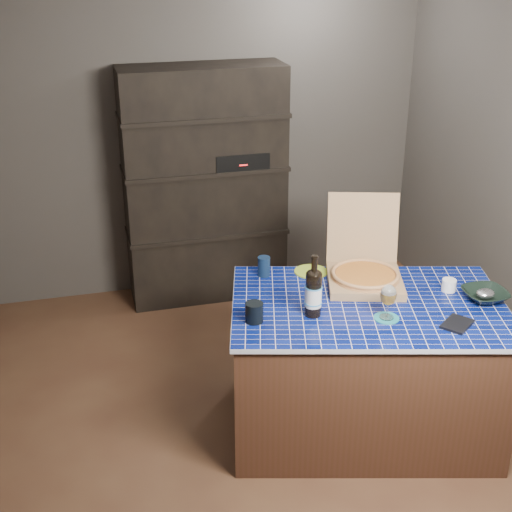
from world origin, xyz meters
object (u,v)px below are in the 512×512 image
object	(u,v)px
dvd_case	(457,324)
kitchen_island	(364,367)
pizza_box	(365,272)
bowl	(485,295)
mead_bottle	(313,292)
wine_glass	(388,296)

from	to	relation	value
dvd_case	kitchen_island	bearing A→B (deg)	-172.58
pizza_box	bowl	distance (m)	0.67
mead_bottle	bowl	xyz separation A→B (m)	(0.97, -0.09, -0.11)
wine_glass	dvd_case	world-z (taller)	wine_glass
kitchen_island	pizza_box	distance (m)	0.53
dvd_case	mead_bottle	bearing A→B (deg)	-151.47
pizza_box	dvd_case	xyz separation A→B (m)	(0.27, -0.58, -0.06)
mead_bottle	wine_glass	world-z (taller)	mead_bottle
dvd_case	bowl	bearing A→B (deg)	88.17
mead_bottle	bowl	world-z (taller)	mead_bottle
kitchen_island	wine_glass	world-z (taller)	wine_glass
pizza_box	mead_bottle	size ratio (longest dim) A/B	1.77
pizza_box	mead_bottle	distance (m)	0.51
wine_glass	bowl	size ratio (longest dim) A/B	0.79
wine_glass	bowl	xyz separation A→B (m)	(0.61, 0.05, -0.11)
pizza_box	wine_glass	xyz separation A→B (m)	(-0.05, -0.42, 0.07)
wine_glass	dvd_case	distance (m)	0.38
pizza_box	bowl	bearing A→B (deg)	-16.80
kitchen_island	pizza_box	size ratio (longest dim) A/B	2.76
dvd_case	wine_glass	bearing A→B (deg)	-154.13
dvd_case	bowl	world-z (taller)	bowl
pizza_box	wine_glass	distance (m)	0.43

